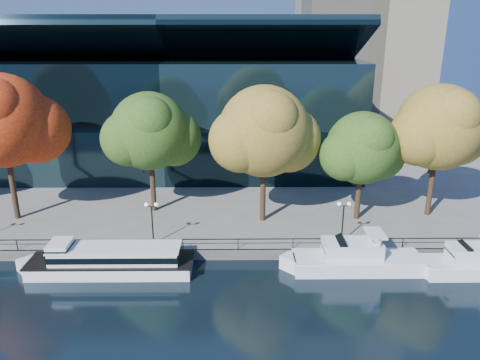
{
  "coord_description": "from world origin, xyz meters",
  "views": [
    {
      "loc": [
        4.82,
        -35.09,
        20.49
      ],
      "look_at": [
        5.22,
        8.0,
        6.0
      ],
      "focal_mm": 35.0,
      "sensor_mm": 36.0,
      "label": 1
    }
  ],
  "objects_px": {
    "tour_boat": "(106,259)",
    "lamp_2": "(343,213)",
    "tree_3": "(266,133)",
    "cruiser_near": "(352,258)",
    "tree_5": "(441,129)",
    "tree_4": "(364,150)",
    "tree_1": "(4,123)",
    "lamp_1": "(152,213)",
    "cruiser_far": "(472,263)",
    "tree_2": "(151,133)"
  },
  "relations": [
    {
      "from": "tree_3",
      "to": "tree_5",
      "type": "xyz_separation_m",
      "value": [
        17.78,
        1.35,
        0.07
      ]
    },
    {
      "from": "tree_1",
      "to": "lamp_1",
      "type": "distance_m",
      "value": 17.75
    },
    {
      "from": "tree_1",
      "to": "tree_5",
      "type": "distance_m",
      "value": 43.56
    },
    {
      "from": "cruiser_near",
      "to": "lamp_1",
      "type": "bearing_deg",
      "value": 169.16
    },
    {
      "from": "tree_4",
      "to": "lamp_2",
      "type": "relative_size",
      "value": 2.8
    },
    {
      "from": "tree_1",
      "to": "lamp_2",
      "type": "xyz_separation_m",
      "value": [
        32.68,
        -5.97,
        -7.19
      ]
    },
    {
      "from": "tour_boat",
      "to": "lamp_2",
      "type": "height_order",
      "value": "lamp_2"
    },
    {
      "from": "tree_5",
      "to": "lamp_1",
      "type": "bearing_deg",
      "value": -166.97
    },
    {
      "from": "tree_3",
      "to": "lamp_1",
      "type": "bearing_deg",
      "value": -153.89
    },
    {
      "from": "tree_4",
      "to": "tree_5",
      "type": "relative_size",
      "value": 0.81
    },
    {
      "from": "tour_boat",
      "to": "cruiser_far",
      "type": "relative_size",
      "value": 1.5
    },
    {
      "from": "tree_5",
      "to": "cruiser_far",
      "type": "bearing_deg",
      "value": -92.89
    },
    {
      "from": "tour_boat",
      "to": "tree_3",
      "type": "distance_m",
      "value": 18.94
    },
    {
      "from": "tree_3",
      "to": "tour_boat",
      "type": "bearing_deg",
      "value": -147.86
    },
    {
      "from": "cruiser_far",
      "to": "lamp_2",
      "type": "height_order",
      "value": "lamp_2"
    },
    {
      "from": "tree_2",
      "to": "lamp_2",
      "type": "height_order",
      "value": "tree_2"
    },
    {
      "from": "tour_boat",
      "to": "tree_5",
      "type": "height_order",
      "value": "tree_5"
    },
    {
      "from": "tree_4",
      "to": "lamp_2",
      "type": "xyz_separation_m",
      "value": [
        -2.96,
        -5.6,
        -4.48
      ]
    },
    {
      "from": "cruiser_near",
      "to": "tree_4",
      "type": "distance_m",
      "value": 11.95
    },
    {
      "from": "tour_boat",
      "to": "cruiser_near",
      "type": "height_order",
      "value": "cruiser_near"
    },
    {
      "from": "tree_1",
      "to": "tree_4",
      "type": "relative_size",
      "value": 1.33
    },
    {
      "from": "cruiser_near",
      "to": "tree_4",
      "type": "height_order",
      "value": "tree_4"
    },
    {
      "from": "tour_boat",
      "to": "cruiser_near",
      "type": "bearing_deg",
      "value": 0.64
    },
    {
      "from": "cruiser_far",
      "to": "tree_3",
      "type": "height_order",
      "value": "tree_3"
    },
    {
      "from": "tour_boat",
      "to": "tree_1",
      "type": "height_order",
      "value": "tree_1"
    },
    {
      "from": "tour_boat",
      "to": "lamp_2",
      "type": "relative_size",
      "value": 3.82
    },
    {
      "from": "tour_boat",
      "to": "tree_3",
      "type": "relative_size",
      "value": 1.1
    },
    {
      "from": "tour_boat",
      "to": "lamp_2",
      "type": "distance_m",
      "value": 21.51
    },
    {
      "from": "lamp_2",
      "to": "tree_2",
      "type": "bearing_deg",
      "value": 156.71
    },
    {
      "from": "cruiser_near",
      "to": "lamp_1",
      "type": "relative_size",
      "value": 3.06
    },
    {
      "from": "tour_boat",
      "to": "cruiser_near",
      "type": "xyz_separation_m",
      "value": [
        21.21,
        0.24,
        -0.13
      ]
    },
    {
      "from": "tree_1",
      "to": "tree_5",
      "type": "relative_size",
      "value": 1.09
    },
    {
      "from": "tree_3",
      "to": "lamp_1",
      "type": "relative_size",
      "value": 3.46
    },
    {
      "from": "tree_3",
      "to": "tree_1",
      "type": "bearing_deg",
      "value": 178.36
    },
    {
      "from": "tour_boat",
      "to": "tree_5",
      "type": "distance_m",
      "value": 34.7
    },
    {
      "from": "tour_boat",
      "to": "tree_3",
      "type": "height_order",
      "value": "tree_3"
    },
    {
      "from": "tree_4",
      "to": "tree_5",
      "type": "bearing_deg",
      "value": 7.08
    },
    {
      "from": "tree_1",
      "to": "tree_4",
      "type": "height_order",
      "value": "tree_1"
    },
    {
      "from": "cruiser_near",
      "to": "cruiser_far",
      "type": "distance_m",
      "value": 10.17
    },
    {
      "from": "cruiser_near",
      "to": "tree_5",
      "type": "distance_m",
      "value": 17.27
    },
    {
      "from": "tree_3",
      "to": "lamp_1",
      "type": "xyz_separation_m",
      "value": [
        -10.67,
        -5.23,
        -6.25
      ]
    },
    {
      "from": "tree_2",
      "to": "tree_4",
      "type": "relative_size",
      "value": 1.15
    },
    {
      "from": "lamp_1",
      "to": "tour_boat",
      "type": "bearing_deg",
      "value": -133.42
    },
    {
      "from": "tree_4",
      "to": "lamp_2",
      "type": "bearing_deg",
      "value": -117.86
    },
    {
      "from": "tree_5",
      "to": "lamp_2",
      "type": "relative_size",
      "value": 3.44
    },
    {
      "from": "tree_3",
      "to": "tree_5",
      "type": "relative_size",
      "value": 1.01
    },
    {
      "from": "lamp_1",
      "to": "lamp_2",
      "type": "relative_size",
      "value": 1.0
    },
    {
      "from": "cruiser_near",
      "to": "cruiser_far",
      "type": "relative_size",
      "value": 1.2
    },
    {
      "from": "cruiser_near",
      "to": "tree_5",
      "type": "height_order",
      "value": "tree_5"
    },
    {
      "from": "cruiser_far",
      "to": "tree_4",
      "type": "xyz_separation_m",
      "value": [
        -7.36,
        9.82,
        7.4
      ]
    }
  ]
}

